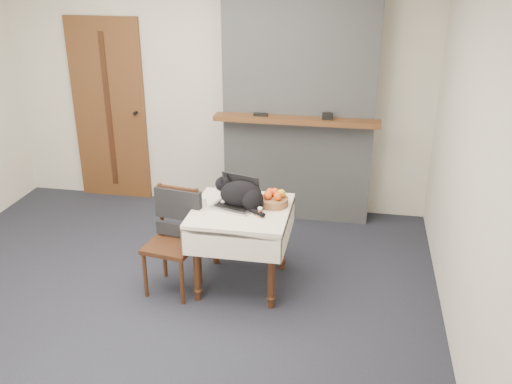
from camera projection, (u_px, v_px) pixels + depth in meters
The scene contains 12 objects.
ground at pixel (159, 299), 4.65m from camera, with size 4.50×4.50×0.00m, color black.
room_shell at pixel (164, 71), 4.38m from camera, with size 4.52×4.01×2.61m.
door at pixel (110, 111), 6.25m from camera, with size 0.82×0.10×2.00m.
chimney at pixel (300, 95), 5.66m from camera, with size 1.62×0.48×2.60m.
side_table at pixel (241, 221), 4.63m from camera, with size 0.78×0.78×0.70m.
laptop at pixel (237, 198), 4.63m from camera, with size 0.40×0.37×0.25m.
cat at pixel (242, 195), 4.58m from camera, with size 0.47×0.35×0.25m.
cream_jar at pixel (202, 202), 4.62m from camera, with size 0.07×0.07×0.08m, color white.
pill_bottle at pixel (260, 212), 4.44m from camera, with size 0.04×0.04×0.08m.
fruit_basket at pixel (274, 199), 4.63m from camera, with size 0.23×0.23×0.13m.
desk_clutter at pixel (267, 207), 4.62m from camera, with size 0.15×0.02×0.01m, color black.
chair at pixel (176, 225), 4.64m from camera, with size 0.45×0.44×0.87m.
Camera 1 is at (1.50, -3.73, 2.62)m, focal length 40.00 mm.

